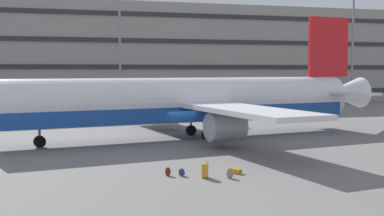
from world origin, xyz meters
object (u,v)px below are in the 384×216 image
Objects in this scene: airliner at (190,102)px; backpack_black at (168,172)px; suitcase_navy at (205,170)px; backpack_scuffed at (182,172)px; suitcase_laid_flat at (235,171)px; backpack_red at (230,174)px.

airliner is 72.29× the size of backpack_black.
suitcase_navy is 1.34m from backpack_scuffed.
airliner reaches higher than suitcase_laid_flat.
airliner is 66.54× the size of backpack_red.
backpack_red is at bearing -97.33° from airliner.
backpack_black reaches higher than suitcase_laid_flat.
suitcase_navy is 1.82× the size of backpack_scuffed.
backpack_scuffed is at bearing -18.47° from backpack_black.
airliner is 15.43m from backpack_black.
suitcase_laid_flat is at bearing 18.47° from suitcase_navy.
backpack_black is (-1.84, 0.98, -0.18)m from suitcase_navy.
suitcase_laid_flat is 1.46× the size of backpack_black.
suitcase_navy is 2.09m from backpack_black.
suitcase_navy reaches higher than suitcase_laid_flat.
backpack_scuffed is 0.77m from backpack_black.
suitcase_laid_flat is 3.83m from backpack_black.
suitcase_navy is 1.53× the size of backpack_red.
airliner is at bearing 70.35° from backpack_black.
backpack_red is (-0.75, -1.16, 0.12)m from suitcase_laid_flat.
airliner is at bearing 84.99° from suitcase_laid_flat.
suitcase_laid_flat is at bearing -95.01° from airliner.
suitcase_navy is at bearing -161.53° from suitcase_laid_flat.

